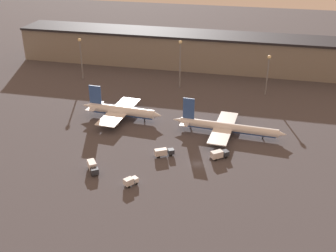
{
  "coord_description": "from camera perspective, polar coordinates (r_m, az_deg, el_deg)",
  "views": [
    {
      "loc": [
        18.89,
        -126.25,
        78.12
      ],
      "look_at": [
        -14.38,
        15.25,
        6.0
      ],
      "focal_mm": 45.0,
      "sensor_mm": 36.0,
      "label": 1
    }
  ],
  "objects": [
    {
      "name": "lamp_post_0",
      "position": [
        228.64,
        -11.74,
        9.66
      ],
      "size": [
        1.8,
        1.8,
        22.32
      ],
      "color": "slate",
      "rests_on": "ground"
    },
    {
      "name": "service_vehicle_0",
      "position": [
        137.81,
        -5.12,
        -7.46
      ],
      "size": [
        4.58,
        5.08,
        2.85
      ],
      "rotation": [
        0.0,
        0.0,
        0.92
      ],
      "color": "white",
      "rests_on": "ground"
    },
    {
      "name": "lamp_post_1",
      "position": [
        212.06,
        1.66,
        9.23
      ],
      "size": [
        1.8,
        1.8,
        24.46
      ],
      "color": "slate",
      "rests_on": "ground"
    },
    {
      "name": "lamp_post_2",
      "position": [
        208.95,
        13.39,
        7.52
      ],
      "size": [
        1.8,
        1.8,
        19.92
      ],
      "color": "slate",
      "rests_on": "ground"
    },
    {
      "name": "airplane_0",
      "position": [
        182.18,
        -6.38,
        2.04
      ],
      "size": [
        37.08,
        30.82,
        13.78
      ],
      "rotation": [
        0.0,
        0.0,
        -0.07
      ],
      "color": "white",
      "rests_on": "ground"
    },
    {
      "name": "service_vehicle_3",
      "position": [
        146.43,
        -10.17,
        -5.45
      ],
      "size": [
        6.08,
        7.1,
        3.38
      ],
      "rotation": [
        0.0,
        0.0,
        -0.95
      ],
      "color": "#282D38",
      "rests_on": "ground"
    },
    {
      "name": "terminal_building",
      "position": [
        243.72,
        8.38,
        9.84
      ],
      "size": [
        246.48,
        23.13,
        19.57
      ],
      "color": "gray",
      "rests_on": "ground"
    },
    {
      "name": "airplane_1",
      "position": [
        169.54,
        7.97,
        -0.18
      ],
      "size": [
        46.05,
        30.48,
        13.63
      ],
      "rotation": [
        0.0,
        0.0,
        -0.07
      ],
      "color": "white",
      "rests_on": "ground"
    },
    {
      "name": "service_vehicle_2",
      "position": [
        152.81,
        6.94,
        -3.81
      ],
      "size": [
        6.76,
        6.02,
        3.11
      ],
      "rotation": [
        0.0,
        0.0,
        0.67
      ],
      "color": "#282D38",
      "rests_on": "ground"
    },
    {
      "name": "service_vehicle_1",
      "position": [
        153.09,
        -0.61,
        -3.55
      ],
      "size": [
        7.26,
        5.29,
        3.03
      ],
      "rotation": [
        0.0,
        0.0,
        0.51
      ],
      "color": "#282D38",
      "rests_on": "ground"
    },
    {
      "name": "ground",
      "position": [
        149.67,
        4.04,
        -5.15
      ],
      "size": [
        600.0,
        600.0,
        0.0
      ],
      "primitive_type": "plane",
      "color": "#423F44"
    }
  ]
}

